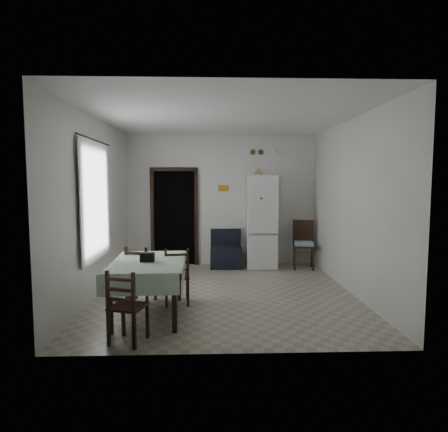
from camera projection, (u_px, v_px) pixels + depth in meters
name	position (u px, v px, depth m)	size (l,w,h in m)	color
ground	(225.00, 293.00, 6.27)	(4.50, 4.50, 0.00)	#A39B85
ceiling	(225.00, 117.00, 6.02)	(4.20, 4.50, 0.02)	white
wall_back	(221.00, 200.00, 8.39)	(4.20, 0.02, 2.90)	white
wall_front	(233.00, 220.00, 3.91)	(4.20, 0.02, 2.90)	white
wall_left	(96.00, 207.00, 6.08)	(0.02, 4.50, 2.90)	white
wall_right	(351.00, 206.00, 6.22)	(0.02, 4.50, 2.90)	white
doorway	(175.00, 217.00, 8.59)	(1.06, 0.52, 2.22)	black
window_recess	(89.00, 201.00, 5.87)	(0.10, 1.20, 1.60)	silver
curtain	(96.00, 201.00, 5.87)	(0.02, 1.45, 1.85)	silver
curtain_rod	(95.00, 140.00, 5.79)	(0.02, 0.02, 1.60)	black
calendar	(224.00, 193.00, 8.36)	(0.28, 0.02, 0.40)	white
calendar_image	(224.00, 188.00, 8.35)	(0.24, 0.01, 0.14)	orange
light_switch	(228.00, 216.00, 8.41)	(0.08, 0.02, 0.12)	beige
vent_left	(253.00, 152.00, 8.30)	(0.12, 0.12, 0.03)	brown
vent_right	(261.00, 152.00, 8.31)	(0.12, 0.12, 0.03)	brown
emergency_light	(282.00, 151.00, 8.30)	(0.25, 0.07, 0.09)	white
fridge	(261.00, 221.00, 8.14)	(0.65, 0.65, 2.01)	silver
tan_cone	(259.00, 171.00, 8.01)	(0.20, 0.20, 0.16)	tan
navy_seat	(226.00, 249.00, 8.16)	(0.67, 0.65, 0.81)	black
corner_chair	(304.00, 245.00, 8.01)	(0.45, 0.45, 1.03)	black
dining_table	(149.00, 288.00, 5.18)	(0.97, 1.48, 0.77)	#A4B99F
black_bag	(147.00, 257.00, 5.08)	(0.19, 0.11, 0.12)	black
dining_chair_far_left	(141.00, 274.00, 5.72)	(0.38, 0.38, 0.89)	black
dining_chair_far_right	(177.00, 275.00, 5.68)	(0.37, 0.37, 0.87)	black
dining_chair_near_head	(128.00, 306.00, 4.29)	(0.37, 0.37, 0.87)	black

